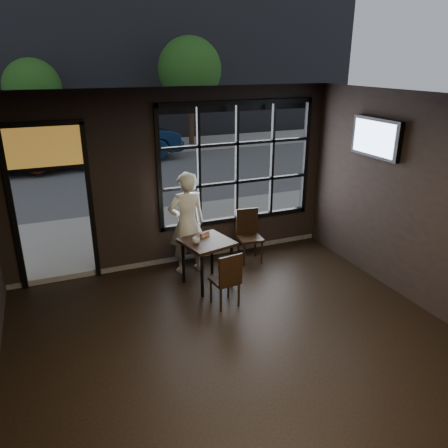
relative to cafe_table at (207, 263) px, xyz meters
name	(u,v)px	position (x,y,z in m)	size (l,w,h in m)	color
floor	(263,375)	(-0.18, -2.41, -0.42)	(6.00, 7.00, 0.02)	black
ceiling	(273,104)	(-0.18, -2.41, 2.80)	(6.00, 7.00, 0.02)	black
window_frame	(237,163)	(1.02, 1.09, 1.39)	(3.06, 0.12, 2.28)	black
stained_transom	(44,146)	(-2.28, 1.09, 1.94)	(1.20, 0.06, 0.70)	orange
street_asphalt	(78,125)	(-0.18, 21.59, -0.43)	(60.00, 41.00, 0.04)	#545456
cafe_table	(207,263)	(0.00, 0.00, 0.00)	(0.75, 0.75, 0.82)	black
chair_near	(225,278)	(0.02, -0.71, 0.05)	(0.39, 0.39, 0.91)	black
chair_window	(250,237)	(1.08, 0.57, 0.09)	(0.43, 0.43, 0.99)	black
man	(187,223)	(-0.14, 0.63, 0.52)	(0.67, 0.44, 1.85)	silver
hotdog	(205,235)	(0.04, 0.19, 0.43)	(0.20, 0.08, 0.06)	tan
cup	(196,241)	(-0.20, -0.03, 0.45)	(0.12, 0.12, 0.10)	silver
tv	(376,138)	(2.75, -0.59, 2.01)	(0.12, 1.09, 0.64)	black
navy_car	(116,139)	(0.21, 10.18, 0.48)	(1.67, 4.80, 1.58)	#081935
tree_left	(33,88)	(-2.37, 12.79, 2.20)	(2.17, 2.17, 3.70)	#332114
tree_right	(190,70)	(3.84, 12.24, 2.80)	(2.67, 2.67, 4.56)	#332114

